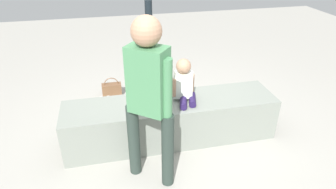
{
  "coord_description": "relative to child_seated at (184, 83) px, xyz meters",
  "views": [
    {
      "loc": [
        -0.65,
        -2.77,
        2.15
      ],
      "look_at": [
        -0.1,
        -0.28,
        0.75
      ],
      "focal_mm": 31.71,
      "sensor_mm": 36.0,
      "label": 1
    }
  ],
  "objects": [
    {
      "name": "handbag_brown_canvas",
      "position": [
        -0.77,
        1.19,
        -0.61
      ],
      "size": [
        0.28,
        0.13,
        0.3
      ],
      "color": "brown",
      "rests_on": "ground_plane"
    },
    {
      "name": "railing_post",
      "position": [
        -0.12,
        1.6,
        -0.21
      ],
      "size": [
        0.36,
        0.36,
        1.28
      ],
      "color": "black",
      "rests_on": "ground_plane"
    },
    {
      "name": "party_cup_red",
      "position": [
        0.81,
        0.63,
        -0.66
      ],
      "size": [
        0.09,
        0.09,
        0.11
      ],
      "primitive_type": "cylinder",
      "color": "red",
      "rests_on": "ground_plane"
    },
    {
      "name": "water_bottle_near_gift",
      "position": [
        0.31,
        1.11,
        -0.61
      ],
      "size": [
        0.07,
        0.07,
        0.23
      ],
      "color": "silver",
      "rests_on": "ground_plane"
    },
    {
      "name": "handbag_black_leather",
      "position": [
        0.33,
        0.45,
        -0.61
      ],
      "size": [
        0.33,
        0.15,
        0.31
      ],
      "color": "black",
      "rests_on": "ground_plane"
    },
    {
      "name": "concrete_ledge",
      "position": [
        -0.14,
        -0.0,
        -0.46
      ],
      "size": [
        2.39,
        0.56,
        0.5
      ],
      "primitive_type": "cube",
      "color": "gray",
      "rests_on": "ground_plane"
    },
    {
      "name": "gift_bag",
      "position": [
        -0.87,
        0.61,
        -0.57
      ],
      "size": [
        0.21,
        0.13,
        0.32
      ],
      "color": "#59C6B2",
      "rests_on": "ground_plane"
    },
    {
      "name": "adult_standing",
      "position": [
        -0.48,
        -0.58,
        0.26
      ],
      "size": [
        0.4,
        0.36,
        1.61
      ],
      "color": "#2A3731",
      "rests_on": "ground_plane"
    },
    {
      "name": "cake_plate",
      "position": [
        -0.31,
        -0.08,
        -0.19
      ],
      "size": [
        0.22,
        0.22,
        0.07
      ],
      "color": "#4CA5D8",
      "rests_on": "concrete_ledge"
    },
    {
      "name": "child_seated",
      "position": [
        0.0,
        0.0,
        0.0
      ],
      "size": [
        0.29,
        0.34,
        0.48
      ],
      "color": "#26194B",
      "rests_on": "concrete_ledge"
    },
    {
      "name": "ground_plane",
      "position": [
        -0.14,
        -0.0,
        -0.71
      ],
      "size": [
        12.0,
        12.0,
        0.0
      ],
      "primitive_type": "plane",
      "color": "#A29F96"
    }
  ]
}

